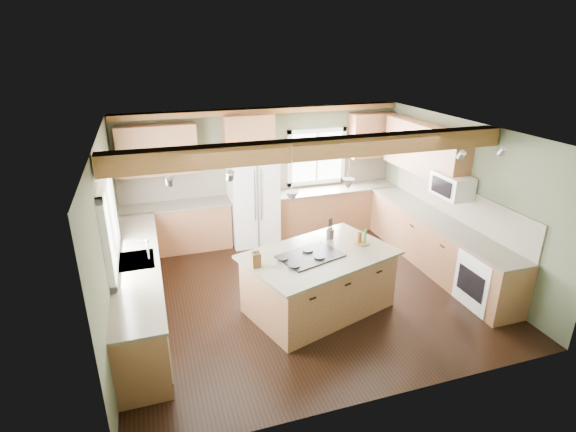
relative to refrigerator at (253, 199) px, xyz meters
name	(u,v)px	position (x,y,z in m)	size (l,w,h in m)	color
floor	(303,290)	(0.30, -2.12, -0.90)	(5.60, 5.60, 0.00)	black
ceiling	(306,131)	(0.30, -2.12, 1.70)	(5.60, 5.60, 0.00)	silver
wall_back	(262,173)	(0.30, 0.38, 0.40)	(5.60, 5.60, 0.00)	#50573E
wall_left	(109,240)	(-2.50, -2.12, 0.40)	(5.00, 5.00, 0.00)	#50573E
wall_right	(459,197)	(3.10, -2.12, 0.40)	(5.00, 5.00, 0.00)	#50573E
ceiling_beam	(320,148)	(0.30, -2.67, 1.57)	(5.55, 0.26, 0.26)	brown
soffit_trim	(262,111)	(0.30, 0.28, 1.64)	(5.55, 0.20, 0.10)	brown
backsplash_back	(263,177)	(0.30, 0.36, 0.31)	(5.58, 0.03, 0.58)	brown
backsplash_right	(456,202)	(3.08, -2.07, 0.31)	(0.03, 3.70, 0.58)	brown
base_cab_back_left	(177,228)	(-1.49, 0.08, -0.46)	(2.02, 0.60, 0.88)	brown
counter_back_left	(175,206)	(-1.49, 0.08, 0.00)	(2.06, 0.64, 0.04)	#453F33
base_cab_back_right	(335,209)	(1.79, 0.08, -0.46)	(2.62, 0.60, 0.88)	brown
counter_back_right	(336,189)	(1.79, 0.08, 0.00)	(2.66, 0.64, 0.04)	#453F33
base_cab_left	(140,290)	(-2.20, -2.07, -0.46)	(0.60, 3.70, 0.88)	brown
counter_left	(136,261)	(-2.20, -2.07, 0.00)	(0.64, 3.74, 0.04)	#453F33
base_cab_right	(436,244)	(2.80, -2.07, -0.46)	(0.60, 3.70, 0.88)	brown
counter_right	(439,220)	(2.80, -2.07, 0.00)	(0.64, 3.74, 0.04)	#453F33
upper_cab_back_left	(157,150)	(-1.69, 0.21, 1.05)	(1.40, 0.35, 0.90)	brown
upper_cab_over_fridge	(249,133)	(0.00, 0.21, 1.25)	(0.96, 0.35, 0.70)	brown
upper_cab_right	(424,149)	(2.92, -1.22, 1.05)	(0.35, 2.20, 0.90)	brown
upper_cab_back_corner	(371,135)	(2.60, 0.21, 1.05)	(0.90, 0.35, 0.90)	brown
window_left	(108,221)	(-2.48, -2.07, 0.65)	(0.04, 1.60, 1.05)	white
window_back	(316,156)	(1.45, 0.36, 0.65)	(1.10, 0.04, 1.00)	white
sink	(136,261)	(-2.20, -2.07, 0.01)	(0.50, 0.65, 0.03)	#262628
faucet	(148,250)	(-2.02, -2.07, 0.15)	(0.02, 0.02, 0.28)	#B2B2B7
dishwasher	(143,344)	(-2.19, -3.37, -0.47)	(0.60, 0.60, 0.84)	white
oven	(487,280)	(2.79, -3.37, -0.47)	(0.60, 0.72, 0.84)	white
microwave	(452,186)	(2.88, -2.17, 0.65)	(0.40, 0.70, 0.38)	white
pendant_left	(292,198)	(-0.14, -2.82, 0.98)	(0.18, 0.18, 0.16)	#B2B2B7
pendant_right	(348,184)	(0.81, -2.52, 0.98)	(0.18, 0.18, 0.16)	#B2B2B7
refrigerator	(253,199)	(0.00, 0.00, 0.00)	(0.90, 0.74, 1.80)	white
island	(319,282)	(0.34, -2.67, -0.46)	(2.00, 1.22, 0.88)	brown
island_top	(319,255)	(0.34, -2.67, 0.00)	(2.13, 1.35, 0.04)	#453F33
cooktop	(310,256)	(0.18, -2.72, 0.03)	(0.87, 0.58, 0.02)	black
knife_block	(256,260)	(-0.64, -2.78, 0.12)	(0.12, 0.09, 0.20)	brown
utensil_crock	(330,234)	(0.69, -2.22, 0.10)	(0.12, 0.12, 0.15)	#39302D
bottle_tray	(362,237)	(1.08, -2.54, 0.13)	(0.24, 0.24, 0.22)	brown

